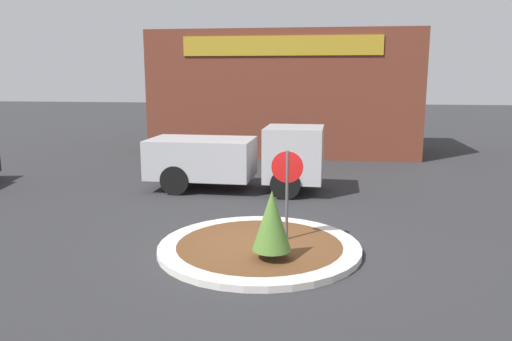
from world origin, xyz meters
name	(u,v)px	position (x,y,z in m)	size (l,w,h in m)	color
ground_plane	(259,250)	(0.00, 0.00, 0.00)	(120.00, 120.00, 0.00)	#2D2D30
traffic_island	(259,247)	(0.00, 0.00, 0.07)	(4.69, 4.69, 0.15)	beige
stop_sign	(287,180)	(0.59, 0.45, 1.60)	(0.75, 0.07, 2.29)	#4C4C51
island_shrub	(272,220)	(0.37, -0.88, 1.00)	(0.83, 0.83, 1.50)	brown
utility_truck	(238,157)	(-1.51, 6.00, 1.19)	(6.12, 2.42, 2.27)	#B2B2B7
storefront_building	(286,93)	(-0.62, 15.70, 3.07)	(13.23, 6.07, 6.14)	brown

